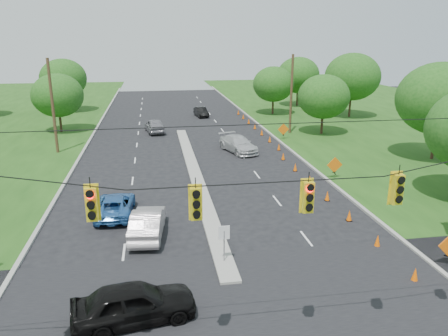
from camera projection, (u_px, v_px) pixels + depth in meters
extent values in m
cube|color=gray|center=(84.00, 152.00, 42.84)|extent=(0.25, 110.00, 0.16)
cube|color=gray|center=(282.00, 144.00, 45.95)|extent=(0.25, 110.00, 0.16)
cube|color=gray|center=(195.00, 174.00, 35.89)|extent=(1.00, 34.00, 0.18)
cylinder|color=gray|center=(224.00, 247.00, 21.46)|extent=(0.06, 0.06, 1.80)
cube|color=white|center=(224.00, 233.00, 21.23)|extent=(0.55, 0.04, 0.70)
cylinder|color=black|center=(262.00, 170.00, 13.08)|extent=(24.00, 0.04, 0.04)
cube|color=yellow|center=(92.00, 204.00, 12.53)|extent=(0.34, 0.24, 1.00)
cube|color=yellow|center=(196.00, 204.00, 13.05)|extent=(0.34, 0.24, 1.00)
cube|color=yellow|center=(308.00, 197.00, 13.59)|extent=(0.34, 0.24, 1.00)
cube|color=yellow|center=(397.00, 189.00, 14.02)|extent=(0.34, 0.24, 1.00)
cylinder|color=#422D1C|center=(53.00, 107.00, 41.17)|extent=(0.28, 0.28, 9.00)
cylinder|color=#422D1C|center=(291.00, 95.00, 49.74)|extent=(0.28, 0.28, 9.00)
cone|color=#FF6004|center=(415.00, 274.00, 20.08)|extent=(0.32, 0.32, 0.70)
cone|color=#FF6004|center=(377.00, 241.00, 23.38)|extent=(0.32, 0.32, 0.70)
cone|color=#FF6004|center=(349.00, 215.00, 26.69)|extent=(0.32, 0.32, 0.70)
cone|color=#FF6004|center=(327.00, 196.00, 30.00)|extent=(0.32, 0.32, 0.70)
cone|color=#FF6004|center=(310.00, 180.00, 33.31)|extent=(0.32, 0.32, 0.70)
cone|color=#FF6004|center=(295.00, 167.00, 36.61)|extent=(0.32, 0.32, 0.70)
cone|color=#FF6004|center=(283.00, 156.00, 39.92)|extent=(0.32, 0.32, 0.70)
cone|color=#FF6004|center=(279.00, 147.00, 43.32)|extent=(0.32, 0.32, 0.70)
cone|color=#FF6004|center=(270.00, 139.00, 46.63)|extent=(0.32, 0.32, 0.70)
cone|color=#FF6004|center=(262.00, 132.00, 49.94)|extent=(0.32, 0.32, 0.70)
cone|color=#FF6004|center=(255.00, 126.00, 53.24)|extent=(0.32, 0.32, 0.70)
cone|color=#FF6004|center=(249.00, 121.00, 56.55)|extent=(0.32, 0.32, 0.70)
cone|color=#FF6004|center=(243.00, 116.00, 59.86)|extent=(0.32, 0.32, 0.70)
cone|color=#FF6004|center=(238.00, 112.00, 63.17)|extent=(0.32, 0.32, 0.70)
cube|color=black|center=(448.00, 256.00, 21.33)|extent=(0.06, 0.58, 0.26)
cube|color=black|center=(448.00, 256.00, 21.33)|extent=(0.06, 0.58, 0.26)
cube|color=black|center=(334.00, 172.00, 34.56)|extent=(0.06, 0.58, 0.26)
cube|color=black|center=(334.00, 172.00, 34.56)|extent=(0.06, 0.58, 0.26)
cube|color=orange|center=(335.00, 165.00, 34.39)|extent=(1.27, 0.05, 1.27)
cube|color=black|center=(283.00, 135.00, 47.79)|extent=(0.06, 0.58, 0.26)
cube|color=black|center=(283.00, 135.00, 47.79)|extent=(0.06, 0.58, 0.26)
cube|color=orange|center=(283.00, 129.00, 47.62)|extent=(1.27, 0.05, 1.27)
cylinder|color=black|center=(60.00, 122.00, 51.33)|extent=(0.28, 0.28, 2.52)
ellipsoid|color=#194C14|center=(58.00, 95.00, 50.44)|extent=(5.88, 5.88, 5.04)
cylinder|color=black|center=(66.00, 102.00, 65.14)|extent=(0.28, 0.28, 2.88)
ellipsoid|color=#194C14|center=(63.00, 78.00, 64.13)|extent=(6.72, 6.72, 5.76)
cylinder|color=black|center=(434.00, 142.00, 39.75)|extent=(0.28, 0.28, 3.24)
ellipsoid|color=#194C14|center=(440.00, 99.00, 38.61)|extent=(7.56, 7.56, 6.48)
cylinder|color=black|center=(322.00, 123.00, 50.27)|extent=(0.28, 0.28, 2.52)
ellipsoid|color=#194C14|center=(324.00, 97.00, 49.38)|extent=(5.88, 5.88, 5.04)
cylinder|color=black|center=(350.00, 106.00, 60.85)|extent=(0.28, 0.28, 3.24)
ellipsoid|color=#194C14|center=(352.00, 77.00, 59.71)|extent=(7.56, 7.56, 6.48)
cylinder|color=black|center=(297.00, 97.00, 70.68)|extent=(0.28, 0.28, 2.88)
ellipsoid|color=#194C14|center=(298.00, 75.00, 69.67)|extent=(6.72, 6.72, 5.76)
cylinder|color=black|center=(273.00, 106.00, 63.20)|extent=(0.28, 0.28, 2.52)
ellipsoid|color=#194C14|center=(273.00, 84.00, 62.31)|extent=(5.88, 5.88, 5.04)
imported|color=black|center=(134.00, 303.00, 17.11)|extent=(5.10, 2.73, 1.65)
imported|color=#BCB1B2|center=(148.00, 223.00, 24.57)|extent=(2.16, 4.94, 1.58)
imported|color=#2960A2|center=(115.00, 205.00, 27.47)|extent=(2.39, 4.87, 1.33)
imported|color=#B3B3B4|center=(238.00, 144.00, 42.66)|extent=(3.64, 5.76, 1.55)
imported|color=gray|center=(155.00, 126.00, 51.28)|extent=(2.61, 5.01, 1.63)
imported|color=black|center=(201.00, 112.00, 61.60)|extent=(1.88, 4.12, 1.31)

